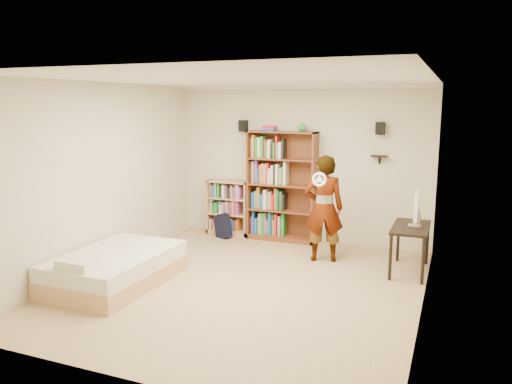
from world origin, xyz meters
TOP-DOWN VIEW (x-y plane):
  - ground at (0.00, 0.00)m, footprint 4.50×5.00m
  - room_shell at (0.00, 0.00)m, footprint 4.52×5.02m
  - crown_molding at (0.00, 0.00)m, footprint 4.50×5.00m
  - speaker_left at (-1.05, 2.40)m, footprint 0.14×0.12m
  - speaker_right at (1.35, 2.40)m, footprint 0.14×0.12m
  - wall_shelf at (1.35, 2.41)m, footprint 0.25×0.16m
  - tall_bookshelf at (-0.29, 2.32)m, footprint 1.21×0.35m
  - low_bookshelf at (-1.33, 2.35)m, footprint 0.80×0.30m
  - computer_desk at (1.98, 1.40)m, footprint 0.50×0.99m
  - imac at (2.03, 1.42)m, footprint 0.16×0.50m
  - daybed at (-1.63, -0.58)m, footprint 1.19×1.83m
  - person at (0.69, 1.45)m, footprint 0.69×0.56m
  - wii_wheel at (0.69, 1.15)m, footprint 0.22×0.08m
  - navy_bag at (-1.32, 2.07)m, footprint 0.38×0.32m

SIDE VIEW (x-z plane):
  - ground at x=0.00m, z-range -0.01..0.01m
  - navy_bag at x=-1.32m, z-range 0.00..0.43m
  - daybed at x=-1.63m, z-range 0.00..0.54m
  - computer_desk at x=1.98m, z-range 0.00..0.68m
  - low_bookshelf at x=-1.33m, z-range 0.00..0.99m
  - person at x=0.69m, z-range 0.00..1.64m
  - imac at x=2.03m, z-range 0.68..1.17m
  - tall_bookshelf at x=-0.29m, z-range 0.00..1.92m
  - wii_wheel at x=0.69m, z-range 1.20..1.42m
  - wall_shelf at x=1.35m, z-range 1.54..1.56m
  - room_shell at x=0.00m, z-range 0.41..3.12m
  - speaker_left at x=-1.05m, z-range 1.90..2.10m
  - speaker_right at x=1.35m, z-range 1.90..2.10m
  - crown_molding at x=0.00m, z-range 2.64..2.70m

